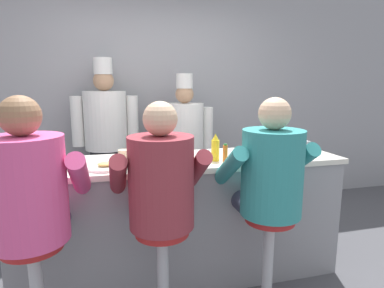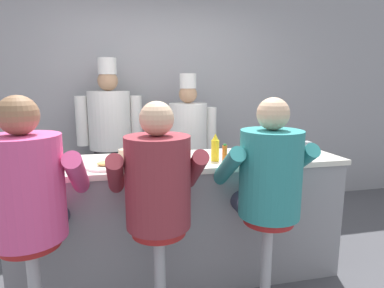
{
  "view_description": "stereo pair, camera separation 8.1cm",
  "coord_description": "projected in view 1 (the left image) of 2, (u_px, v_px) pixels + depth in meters",
  "views": [
    {
      "loc": [
        -0.54,
        -2.03,
        1.54
      ],
      "look_at": [
        0.07,
        0.29,
        1.09
      ],
      "focal_mm": 30.0,
      "sensor_mm": 36.0,
      "label": 1
    },
    {
      "loc": [
        -0.46,
        -2.05,
        1.54
      ],
      "look_at": [
        0.07,
        0.29,
        1.09
      ],
      "focal_mm": 30.0,
      "sensor_mm": 36.0,
      "label": 2
    }
  ],
  "objects": [
    {
      "name": "water_pitcher_clear",
      "position": [
        267.0,
        139.0,
        2.83
      ],
      "size": [
        0.13,
        0.12,
        0.18
      ],
      "color": "silver",
      "rests_on": "diner_counter"
    },
    {
      "name": "cereal_bowl",
      "position": [
        179.0,
        162.0,
        2.26
      ],
      "size": [
        0.17,
        0.17,
        0.05
      ],
      "color": "#B24C47",
      "rests_on": "diner_counter"
    },
    {
      "name": "cook_in_whites_near",
      "position": [
        106.0,
        135.0,
        3.52
      ],
      "size": [
        0.71,
        0.46,
        1.82
      ],
      "color": "#232328",
      "rests_on": "ground_plane"
    },
    {
      "name": "ketchup_bottle_red",
      "position": [
        274.0,
        142.0,
        2.5
      ],
      "size": [
        0.07,
        0.07,
        0.26
      ],
      "color": "red",
      "rests_on": "diner_counter"
    },
    {
      "name": "cook_in_whites_far",
      "position": [
        185.0,
        142.0,
        3.56
      ],
      "size": [
        0.65,
        0.41,
        1.66
      ],
      "color": "#232328",
      "rests_on": "ground_plane"
    },
    {
      "name": "diner_seated_pink",
      "position": [
        30.0,
        196.0,
        1.73
      ],
      "size": [
        0.62,
        0.61,
        1.49
      ],
      "color": "#B2B5BA",
      "rests_on": "ground_plane"
    },
    {
      "name": "hot_sauce_bottle_orange",
      "position": [
        225.0,
        154.0,
        2.32
      ],
      "size": [
        0.04,
        0.04,
        0.14
      ],
      "color": "orange",
      "rests_on": "diner_counter"
    },
    {
      "name": "diner_seated_maroon",
      "position": [
        161.0,
        189.0,
        1.91
      ],
      "size": [
        0.59,
        0.58,
        1.45
      ],
      "color": "#B2B5BA",
      "rests_on": "ground_plane"
    },
    {
      "name": "diner_seated_teal",
      "position": [
        269.0,
        179.0,
        2.09
      ],
      "size": [
        0.6,
        0.59,
        1.46
      ],
      "color": "#B2B5BA",
      "rests_on": "ground_plane"
    },
    {
      "name": "wall_back",
      "position": [
        154.0,
        101.0,
        3.88
      ],
      "size": [
        10.0,
        0.06,
        2.7
      ],
      "color": "#99999E",
      "rests_on": "ground_plane"
    },
    {
      "name": "diner_counter",
      "position": [
        183.0,
        218.0,
        2.57
      ],
      "size": [
        2.5,
        0.65,
        0.97
      ],
      "color": "gray",
      "rests_on": "ground_plane"
    },
    {
      "name": "mustard_bottle_yellow",
      "position": [
        215.0,
        148.0,
        2.4
      ],
      "size": [
        0.06,
        0.06,
        0.21
      ],
      "color": "yellow",
      "rests_on": "diner_counter"
    },
    {
      "name": "coffee_mug_tan",
      "position": [
        125.0,
        155.0,
        2.42
      ],
      "size": [
        0.14,
        0.09,
        0.08
      ],
      "color": "beige",
      "rests_on": "diner_counter"
    },
    {
      "name": "breakfast_plate",
      "position": [
        106.0,
        167.0,
        2.18
      ],
      "size": [
        0.25,
        0.25,
        0.05
      ],
      "color": "white",
      "rests_on": "diner_counter"
    },
    {
      "name": "napkin_dispenser_chrome",
      "position": [
        301.0,
        150.0,
        2.44
      ],
      "size": [
        0.12,
        0.07,
        0.14
      ],
      "color": "silver",
      "rests_on": "diner_counter"
    }
  ]
}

